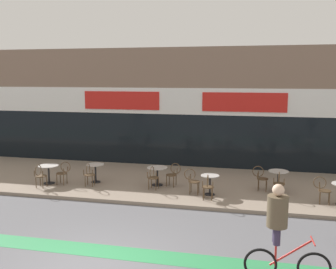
{
  "coord_description": "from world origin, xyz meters",
  "views": [
    {
      "loc": [
        3.43,
        -7.52,
        4.27
      ],
      "look_at": [
        0.15,
        6.78,
        2.07
      ],
      "focal_mm": 42.0,
      "sensor_mm": 36.0,
      "label": 1
    }
  ],
  "objects_px": {
    "bistro_table_1": "(95,169)",
    "cafe_chair_5_side": "(323,188)",
    "bistro_table_0": "(49,170)",
    "bistro_table_3": "(210,181)",
    "cafe_chair_0_near": "(40,174)",
    "cafe_chair_2_side": "(173,173)",
    "bistro_table_2": "(157,172)",
    "cafe_chair_4_side": "(261,176)",
    "cafe_chair_2_near": "(153,176)",
    "cyclist_0": "(280,227)",
    "cafe_chair_3_near": "(208,185)",
    "cafe_chair_1_near": "(89,173)",
    "cafe_chair_3_side": "(192,179)",
    "cafe_chair_0_side": "(63,171)",
    "cafe_chair_4_near": "(279,182)",
    "bistro_table_4": "(278,177)"
  },
  "relations": [
    {
      "from": "bistro_table_1",
      "to": "cafe_chair_5_side",
      "type": "xyz_separation_m",
      "value": [
        8.27,
        -0.77,
        0.0
      ]
    },
    {
      "from": "bistro_table_0",
      "to": "bistro_table_3",
      "type": "bearing_deg",
      "value": -0.5
    },
    {
      "from": "cafe_chair_0_near",
      "to": "cafe_chair_2_side",
      "type": "relative_size",
      "value": 1.0
    },
    {
      "from": "bistro_table_1",
      "to": "bistro_table_2",
      "type": "bearing_deg",
      "value": 2.97
    },
    {
      "from": "cafe_chair_0_near",
      "to": "cafe_chair_4_side",
      "type": "bearing_deg",
      "value": -78.45
    },
    {
      "from": "cafe_chair_2_near",
      "to": "cyclist_0",
      "type": "relative_size",
      "value": 0.43
    },
    {
      "from": "cafe_chair_3_near",
      "to": "cafe_chair_2_near",
      "type": "bearing_deg",
      "value": 67.89
    },
    {
      "from": "cafe_chair_1_near",
      "to": "cafe_chair_3_side",
      "type": "bearing_deg",
      "value": -96.37
    },
    {
      "from": "cafe_chair_3_side",
      "to": "cafe_chair_5_side",
      "type": "relative_size",
      "value": 1.0
    },
    {
      "from": "cafe_chair_0_side",
      "to": "cafe_chair_5_side",
      "type": "relative_size",
      "value": 1.0
    },
    {
      "from": "cafe_chair_2_near",
      "to": "cafe_chair_5_side",
      "type": "xyz_separation_m",
      "value": [
        5.81,
        -0.27,
        0.0
      ]
    },
    {
      "from": "bistro_table_1",
      "to": "cafe_chair_3_side",
      "type": "relative_size",
      "value": 0.8
    },
    {
      "from": "cafe_chair_4_side",
      "to": "cafe_chair_5_side",
      "type": "distance_m",
      "value": 2.25
    },
    {
      "from": "cafe_chair_0_near",
      "to": "cafe_chair_4_near",
      "type": "distance_m",
      "value": 8.67
    },
    {
      "from": "cafe_chair_0_near",
      "to": "cafe_chair_4_near",
      "type": "height_order",
      "value": "same"
    },
    {
      "from": "cafe_chair_4_near",
      "to": "cafe_chair_5_side",
      "type": "relative_size",
      "value": 1.0
    },
    {
      "from": "cyclist_0",
      "to": "cafe_chair_1_near",
      "type": "bearing_deg",
      "value": 138.13
    },
    {
      "from": "bistro_table_4",
      "to": "cafe_chair_4_side",
      "type": "height_order",
      "value": "cafe_chair_4_side"
    },
    {
      "from": "cafe_chair_0_near",
      "to": "cafe_chair_4_near",
      "type": "relative_size",
      "value": 1.0
    },
    {
      "from": "cafe_chair_1_near",
      "to": "cafe_chair_4_near",
      "type": "relative_size",
      "value": 1.0
    },
    {
      "from": "cafe_chair_3_near",
      "to": "cafe_chair_3_side",
      "type": "height_order",
      "value": "same"
    },
    {
      "from": "cafe_chair_0_near",
      "to": "bistro_table_0",
      "type": "bearing_deg",
      "value": 0.65
    },
    {
      "from": "bistro_table_0",
      "to": "cafe_chair_4_near",
      "type": "height_order",
      "value": "cafe_chair_4_near"
    },
    {
      "from": "cafe_chair_2_near",
      "to": "cafe_chair_4_side",
      "type": "relative_size",
      "value": 1.0
    },
    {
      "from": "bistro_table_1",
      "to": "bistro_table_2",
      "type": "xyz_separation_m",
      "value": [
        2.47,
        0.13,
        -0.01
      ]
    },
    {
      "from": "cafe_chair_2_side",
      "to": "cyclist_0",
      "type": "relative_size",
      "value": 0.43
    },
    {
      "from": "cafe_chair_0_side",
      "to": "bistro_table_4",
      "type": "bearing_deg",
      "value": -174.54
    },
    {
      "from": "cafe_chair_4_side",
      "to": "cafe_chair_1_near",
      "type": "bearing_deg",
      "value": -166.69
    },
    {
      "from": "bistro_table_1",
      "to": "bistro_table_2",
      "type": "distance_m",
      "value": 2.47
    },
    {
      "from": "bistro_table_1",
      "to": "cafe_chair_5_side",
      "type": "relative_size",
      "value": 0.8
    },
    {
      "from": "cafe_chair_0_side",
      "to": "cafe_chair_2_side",
      "type": "distance_m",
      "value": 4.22
    },
    {
      "from": "bistro_table_4",
      "to": "bistro_table_0",
      "type": "bearing_deg",
      "value": -174.06
    },
    {
      "from": "bistro_table_3",
      "to": "cafe_chair_5_side",
      "type": "xyz_separation_m",
      "value": [
        3.7,
        -0.14,
        0.02
      ]
    },
    {
      "from": "bistro_table_0",
      "to": "bistro_table_4",
      "type": "relative_size",
      "value": 1.02
    },
    {
      "from": "bistro_table_0",
      "to": "bistro_table_1",
      "type": "xyz_separation_m",
      "value": [
        1.7,
        0.57,
        -0.0
      ]
    },
    {
      "from": "cyclist_0",
      "to": "cafe_chair_2_near",
      "type": "bearing_deg",
      "value": 124.39
    },
    {
      "from": "cafe_chair_0_near",
      "to": "bistro_table_2",
      "type": "bearing_deg",
      "value": -71.62
    },
    {
      "from": "bistro_table_2",
      "to": "cafe_chair_0_near",
      "type": "xyz_separation_m",
      "value": [
        -4.17,
        -1.33,
        0.01
      ]
    },
    {
      "from": "bistro_table_0",
      "to": "bistro_table_4",
      "type": "xyz_separation_m",
      "value": [
        8.63,
        0.9,
        0.02
      ]
    },
    {
      "from": "bistro_table_3",
      "to": "cafe_chair_0_side",
      "type": "relative_size",
      "value": 0.78
    },
    {
      "from": "cafe_chair_2_near",
      "to": "cafe_chair_2_side",
      "type": "relative_size",
      "value": 1.0
    },
    {
      "from": "bistro_table_2",
      "to": "cafe_chair_3_side",
      "type": "xyz_separation_m",
      "value": [
        1.48,
        -0.76,
        0.01
      ]
    },
    {
      "from": "bistro_table_0",
      "to": "cafe_chair_3_side",
      "type": "distance_m",
      "value": 5.65
    },
    {
      "from": "cafe_chair_0_side",
      "to": "cafe_chair_3_side",
      "type": "relative_size",
      "value": 1.0
    },
    {
      "from": "bistro_table_1",
      "to": "bistro_table_3",
      "type": "distance_m",
      "value": 4.62
    },
    {
      "from": "bistro_table_0",
      "to": "bistro_table_4",
      "type": "height_order",
      "value": "bistro_table_4"
    },
    {
      "from": "bistro_table_4",
      "to": "cafe_chair_5_side",
      "type": "distance_m",
      "value": 1.73
    },
    {
      "from": "cyclist_0",
      "to": "cafe_chair_5_side",
      "type": "bearing_deg",
      "value": 69.65
    },
    {
      "from": "cafe_chair_3_near",
      "to": "cafe_chair_4_side",
      "type": "xyz_separation_m",
      "value": [
        1.73,
        1.58,
        0.0
      ]
    },
    {
      "from": "cafe_chair_0_near",
      "to": "cafe_chair_4_side",
      "type": "height_order",
      "value": "same"
    }
  ]
}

